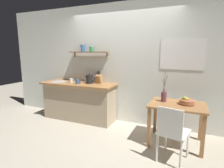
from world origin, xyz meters
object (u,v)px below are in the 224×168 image
twig_vase (164,96)px  coffee_mug_by_sink (71,81)px  dining_table (177,111)px  dining_chair_near (172,131)px  electric_kettle (89,79)px  knife_block (99,79)px  coffee_mug_spare (78,82)px  fruit_bowl (187,101)px

twig_vase → coffee_mug_by_sink: twig_vase is taller
dining_table → dining_chair_near: bearing=-91.6°
electric_kettle → knife_block: 0.23m
knife_block → coffee_mug_spare: (-0.43, -0.25, -0.06)m
coffee_mug_by_sink → coffee_mug_spare: bearing=-14.6°
dining_table → coffee_mug_by_sink: size_ratio=7.64×
twig_vase → knife_block: (-1.53, 0.41, 0.18)m
twig_vase → electric_kettle: size_ratio=2.19×
dining_table → coffee_mug_spare: coffee_mug_spare is taller
electric_kettle → twig_vase: bearing=-10.1°
dining_chair_near → electric_kettle: bearing=153.0°
dining_table → twig_vase: twig_vase is taller
fruit_bowl → coffee_mug_spare: size_ratio=1.89×
dining_chair_near → knife_block: 2.13m
dining_chair_near → fruit_bowl: 0.74m
dining_table → electric_kettle: 2.05m
dining_chair_near → twig_vase: (-0.22, 0.69, 0.34)m
fruit_bowl → twig_vase: bearing=175.3°
coffee_mug_by_sink → dining_chair_near: bearing=-20.7°
coffee_mug_by_sink → coffee_mug_spare: size_ratio=0.91×
fruit_bowl → electric_kettle: (-2.12, 0.34, 0.21)m
electric_kettle → knife_block: size_ratio=0.89×
twig_vase → knife_block: 1.60m
knife_block → coffee_mug_spare: bearing=-150.3°
knife_block → twig_vase: bearing=-15.0°
coffee_mug_spare → twig_vase: bearing=-4.8°
coffee_mug_spare → coffee_mug_by_sink: bearing=165.4°
dining_table → dining_chair_near: 0.63m
dining_chair_near → electric_kettle: (-1.96, 1.00, 0.51)m
dining_table → electric_kettle: bearing=169.2°
electric_kettle → coffee_mug_spare: bearing=-147.9°
dining_table → fruit_bowl: 0.23m
electric_kettle → coffee_mug_spare: electric_kettle is taller
coffee_mug_by_sink → electric_kettle: bearing=11.0°
knife_block → coffee_mug_by_sink: 0.68m
twig_vase → coffee_mug_spare: (-1.97, 0.16, 0.11)m
twig_vase → fruit_bowl: bearing=-4.7°
electric_kettle → knife_block: bearing=26.7°
electric_kettle → coffee_mug_by_sink: (-0.45, -0.09, -0.05)m
electric_kettle → coffee_mug_spare: 0.28m
dining_chair_near → coffee_mug_by_sink: coffee_mug_by_sink is taller
dining_table → twig_vase: size_ratio=1.67×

